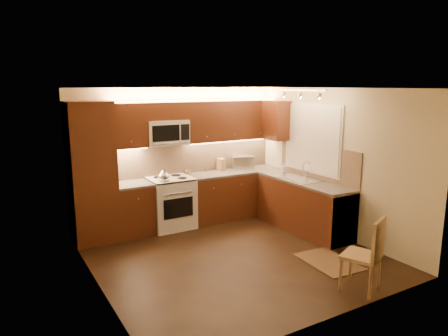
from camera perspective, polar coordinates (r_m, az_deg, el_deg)
floor at (r=6.42m, az=1.36°, el=-11.99°), size 4.00×4.00×0.01m
ceiling at (r=5.89m, az=1.47°, el=10.93°), size 4.00×4.00×0.01m
wall_back at (r=7.77m, az=-6.37°, el=1.70°), size 4.00×0.01×2.50m
wall_front at (r=4.51m, az=14.96°, el=-5.69°), size 4.00×0.01×2.50m
wall_left at (r=5.29m, az=-17.38°, el=-3.33°), size 0.01×4.00×2.50m
wall_right at (r=7.27m, az=14.94°, el=0.71°), size 0.01×4.00×2.50m
pantry at (r=7.01m, az=-17.74°, el=-0.67°), size 0.70×0.60×2.30m
base_cab_back_left at (r=7.35m, az=-12.36°, el=-5.64°), size 0.62×0.60×0.86m
counter_back_left at (r=7.23m, az=-12.51°, el=-2.23°), size 0.62×0.60×0.04m
base_cab_back_right at (r=8.16m, az=1.31°, el=-3.65°), size 1.92×0.60×0.86m
counter_back_right at (r=8.06m, az=1.33°, el=-0.56°), size 1.92×0.60×0.04m
base_cab_right at (r=7.54m, az=10.85°, el=-5.14°), size 0.60×2.00×0.86m
counter_right at (r=7.42m, az=10.98°, el=-1.81°), size 0.60×2.00×0.04m
dishwasher at (r=7.05m, az=14.61°, el=-6.47°), size 0.58×0.60×0.84m
backsplash_back at (r=7.92m, az=-4.02°, el=1.56°), size 3.30×0.02×0.60m
backsplash_right at (r=7.55m, az=12.73°, el=0.82°), size 0.02×2.00×0.60m
upper_cab_back_left at (r=7.19m, az=-13.16°, el=5.72°), size 0.62×0.35×0.75m
upper_cab_back_right at (r=8.02m, az=0.89°, el=6.57°), size 1.92×0.35×0.75m
upper_cab_bridge at (r=7.40m, az=-8.09°, el=7.77°), size 0.76×0.35×0.31m
upper_cab_right_corner at (r=8.11m, az=7.24°, el=6.53°), size 0.35×0.50×0.75m
stove at (r=7.54m, az=-7.31°, el=-4.78°), size 0.76×0.65×0.92m
microwave at (r=7.42m, az=-7.97°, el=4.87°), size 0.76×0.38×0.44m
window_frame at (r=7.60m, az=12.06°, el=3.97°), size 0.03×1.44×1.24m
window_blinds at (r=7.58m, az=11.95°, el=3.96°), size 0.02×1.36×1.16m
sink at (r=7.51m, az=10.26°, el=-0.88°), size 0.52×0.86×0.15m
faucet at (r=7.62m, az=11.31°, el=-0.18°), size 0.20×0.04×0.30m
track_light_bar at (r=7.14m, az=10.54°, el=10.49°), size 0.04×1.20×0.03m
kettle at (r=7.14m, az=-8.32°, el=-0.97°), size 0.20×0.20×0.23m
toaster_oven at (r=8.29m, az=2.44°, el=0.81°), size 0.50×0.43×0.26m
knife_block at (r=8.09m, az=-0.39°, el=0.50°), size 0.12×0.18×0.24m
spice_jar_a at (r=7.81m, az=-4.70°, el=-0.49°), size 0.05×0.05×0.09m
spice_jar_b at (r=8.03m, az=-2.32°, el=-0.11°), size 0.04×0.04×0.10m
spice_jar_c at (r=7.83m, az=-5.21°, el=-0.48°), size 0.05×0.05×0.09m
spice_jar_d at (r=7.75m, az=-4.83°, el=-0.55°), size 0.06×0.06×0.10m
soap_bottle at (r=8.01m, az=8.17°, el=0.05°), size 0.08×0.08×0.18m
rug at (r=6.39m, az=14.23°, el=-12.40°), size 0.67×0.96×0.01m
dining_chair at (r=5.53m, az=18.37°, el=-11.16°), size 0.56×0.56×0.96m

